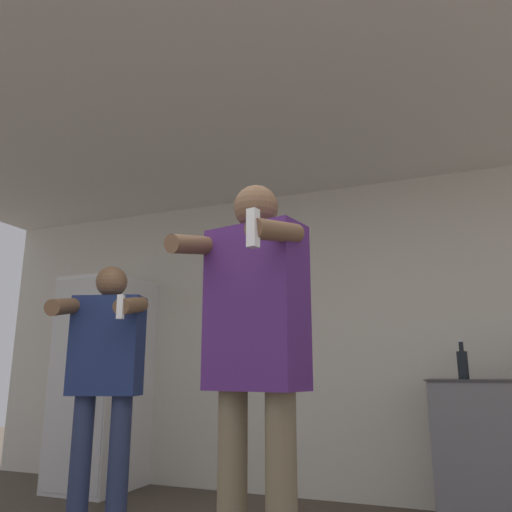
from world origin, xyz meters
The scene contains 6 objects.
wall_back centered at (0.00, 2.87, 1.27)m, with size 7.00×0.06×2.55m.
ceiling_slab centered at (0.00, 1.42, 2.57)m, with size 7.00×3.36×0.05m.
refrigerator centered at (-2.02, 2.49, 0.90)m, with size 0.62×0.74×1.81m.
bottle_amber_bourbon centered at (0.97, 2.47, 1.03)m, with size 0.07×0.07×0.27m.
person_woman_foreground centered at (0.18, 0.64, 1.06)m, with size 0.52×0.51×1.77m.
person_man_side centered at (-1.13, 1.38, 0.99)m, with size 0.60×0.58×1.66m.
Camera 1 is at (0.94, -1.27, 0.97)m, focal length 35.00 mm.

